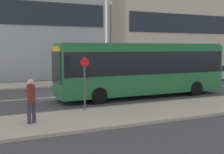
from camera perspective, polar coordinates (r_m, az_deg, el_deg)
ground_plane at (r=18.60m, az=-8.86°, el=-3.89°), size 120.00×120.00×0.00m
sidewalk_near at (r=12.78m, az=-1.45°, el=-8.05°), size 44.00×3.50×0.13m
sidewalk_far at (r=24.62m, az=-12.67°, el=-1.40°), size 44.00×3.50×0.13m
lane_centerline at (r=18.60m, az=-8.86°, el=-3.88°), size 41.80×0.16×0.01m
city_bus at (r=18.11m, az=6.14°, el=2.15°), size 11.12×2.50×3.43m
parked_car_0 at (r=27.61m, az=15.52°, el=0.45°), size 3.96×1.86×1.27m
pedestrian_near_stop at (r=11.67m, az=-16.13°, el=-4.13°), size 0.35×0.34×1.81m
bus_stop_sign at (r=13.61m, az=-5.58°, el=-0.42°), size 0.44×0.12×2.60m
street_lamp at (r=25.41m, az=-0.29°, el=8.89°), size 0.36×0.36×7.12m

